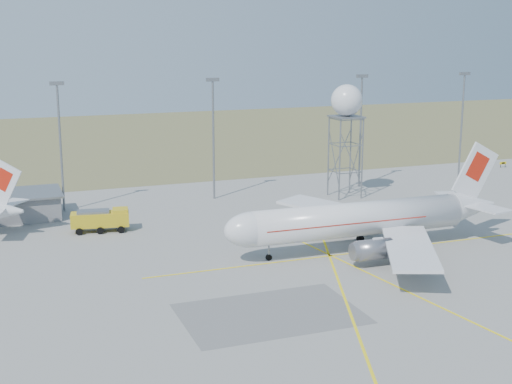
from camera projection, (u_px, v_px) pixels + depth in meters
name	position (u px, v px, depth m)	size (l,w,h in m)	color
grass_strip	(168.00, 137.00, 193.15)	(400.00, 120.00, 0.03)	olive
mast_a	(60.00, 136.00, 110.90)	(2.20, 0.50, 20.50)	gray
mast_b	(213.00, 128.00, 119.50)	(2.20, 0.50, 20.50)	gray
mast_c	(361.00, 121.00, 129.13)	(2.20, 0.50, 20.50)	gray
mast_d	(462.00, 116.00, 136.69)	(2.20, 0.50, 20.50)	gray
taxi_sign_near	(503.00, 163.00, 149.98)	(1.60, 0.17, 1.20)	black
airliner_main	(362.00, 220.00, 92.33)	(39.42, 38.37, 13.42)	silver
radar_tower	(346.00, 135.00, 121.09)	(5.34, 5.34, 19.34)	gray
fire_truck	(102.00, 221.00, 101.61)	(8.44, 4.33, 3.24)	gold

